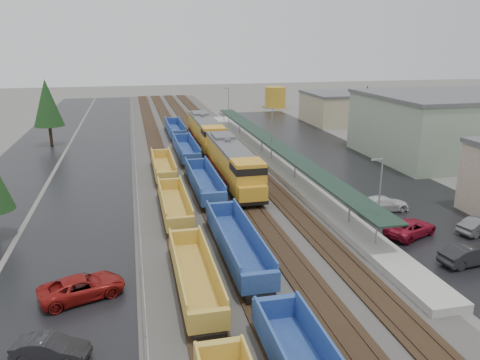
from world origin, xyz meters
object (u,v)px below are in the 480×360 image
object	(u,v)px
parked_car_west_c	(82,287)
parked_car_east_e	(480,226)
well_string_yellow	(195,277)
locomotive_lead	(233,163)
well_string_blue	(217,208)
storage_tank	(275,97)
locomotive_trail	(206,132)
parked_car_east_b	(411,228)
parked_car_east_a	(469,255)
parked_car_east_c	(384,204)
parked_car_west_b	(51,349)

from	to	relation	value
parked_car_west_c	parked_car_east_e	size ratio (longest dim) A/B	1.25
well_string_yellow	parked_car_west_c	distance (m)	7.62
locomotive_lead	well_string_blue	size ratio (longest dim) A/B	0.21
well_string_blue	storage_tank	xyz separation A→B (m)	(29.43, 76.17, 1.51)
well_string_blue	locomotive_trail	bearing A→B (deg)	82.94
storage_tank	parked_car_east_b	size ratio (longest dim) A/B	1.01
locomotive_trail	parked_car_east_e	bearing A→B (deg)	-65.62
storage_tank	parked_car_east_b	world-z (taller)	storage_tank
parked_car_east_a	parked_car_west_c	bearing A→B (deg)	79.54
locomotive_lead	parked_car_east_c	distance (m)	18.40
well_string_yellow	parked_car_east_e	size ratio (longest dim) A/B	16.15
well_string_blue	storage_tank	bearing A→B (deg)	68.88
parked_car_west_b	parked_car_west_c	size ratio (longest dim) A/B	0.73
parked_car_west_b	parked_car_west_c	distance (m)	6.49
parked_car_east_c	parked_car_east_e	size ratio (longest dim) A/B	1.17
well_string_yellow	parked_car_east_c	bearing A→B (deg)	29.02
well_string_yellow	parked_car_east_c	xyz separation A→B (m)	(21.12, 11.72, -0.36)
locomotive_lead	locomotive_trail	size ratio (longest dim) A/B	1.00
storage_tank	parked_car_east_e	world-z (taller)	storage_tank
locomotive_lead	parked_car_west_c	distance (m)	28.37
storage_tank	parked_car_east_e	size ratio (longest dim) A/B	1.19
well_string_blue	locomotive_lead	bearing A→B (deg)	70.51
parked_car_west_b	parked_car_east_b	world-z (taller)	parked_car_east_b
locomotive_trail	parked_car_west_b	size ratio (longest dim) A/B	5.26
locomotive_lead	parked_car_east_e	world-z (taller)	locomotive_lead
locomotive_lead	well_string_yellow	world-z (taller)	locomotive_lead
well_string_blue	parked_car_east_e	world-z (taller)	well_string_blue
locomotive_lead	well_string_blue	distance (m)	12.07
locomotive_trail	parked_car_west_c	bearing A→B (deg)	-109.22
parked_car_west_b	parked_car_east_c	size ratio (longest dim) A/B	0.78
parked_car_east_a	parked_car_east_b	bearing A→B (deg)	4.72
parked_car_west_c	storage_tank	bearing A→B (deg)	-43.80
well_string_blue	parked_car_east_a	size ratio (longest dim) A/B	20.67
locomotive_lead	well_string_yellow	bearing A→B (deg)	-108.09
locomotive_lead	parked_car_east_b	size ratio (longest dim) A/B	4.05
storage_tank	parked_car_east_a	bearing A→B (deg)	-97.55
parked_car_east_c	parked_car_east_e	bearing A→B (deg)	-144.24
well_string_yellow	parked_car_east_a	world-z (taller)	well_string_yellow
locomotive_lead	locomotive_trail	xyz separation A→B (m)	(0.00, 21.00, 0.00)
storage_tank	parked_car_west_b	xyz separation A→B (m)	(-42.10, -94.91, -2.02)
parked_car_east_c	parked_car_east_e	world-z (taller)	parked_car_east_c
well_string_yellow	parked_car_east_c	size ratio (longest dim) A/B	13.83
well_string_yellow	parked_car_east_a	distance (m)	21.50
parked_car_west_b	parked_car_east_a	size ratio (longest dim) A/B	0.84
parked_car_east_c	parked_car_east_a	bearing A→B (deg)	-179.47
locomotive_lead	parked_car_west_b	size ratio (longest dim) A/B	5.26
locomotive_lead	parked_car_east_b	distance (m)	22.81
well_string_blue	storage_tank	distance (m)	81.67
parked_car_west_b	parked_car_east_b	bearing A→B (deg)	-52.49
parked_car_east_b	parked_car_east_c	size ratio (longest dim) A/B	1.02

